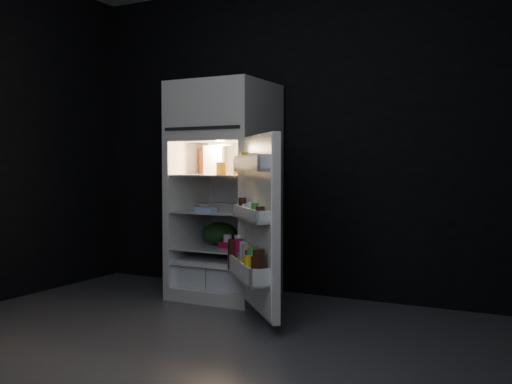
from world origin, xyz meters
The scene contains 17 objects.
floor centered at (0.00, 0.00, 0.00)m, with size 4.00×3.40×0.00m, color #505056.
wall_back centered at (0.00, 1.70, 1.35)m, with size 4.00×0.00×2.70m, color black.
refrigerator centered at (-0.48, 1.32, 0.96)m, with size 0.76×0.71×1.78m.
fridge_door centered at (0.15, 0.66, 0.67)m, with size 0.62×0.66×1.22m.
milk_jug centered at (-0.59, 1.31, 1.15)m, with size 0.15×0.15×0.24m, color white.
mayo_jar centered at (-0.33, 1.32, 1.10)m, with size 0.11×0.11×0.14m, color #1E21A4.
jam_jar centered at (-0.32, 1.26, 1.09)m, with size 0.10×0.10×0.13m, color black.
amber_bottle centered at (-0.75, 1.41, 1.14)m, with size 0.09×0.09×0.22m, color #CB5820.
small_carton centered at (-0.39, 1.12, 1.08)m, with size 0.08×0.06×0.10m, color orange.
egg_carton centered at (-0.41, 1.19, 0.76)m, with size 0.28×0.11×0.07m, color gray.
pie centered at (-0.60, 1.36, 0.75)m, with size 0.28×0.28×0.04m, color tan.
flat_package centered at (-0.52, 1.06, 0.75)m, with size 0.17×0.08×0.04m, color #97B6EA.
wrapped_pkg centered at (-0.33, 1.42, 0.75)m, with size 0.11×0.09×0.05m, color beige.
produce_bag centered at (-0.55, 1.33, 0.52)m, with size 0.31×0.26×0.20m, color #193815.
yogurt_tray centered at (-0.34, 1.22, 0.45)m, with size 0.23×0.12×0.05m, color #A30D36.
small_can_red centered at (-0.37, 1.43, 0.47)m, with size 0.07×0.07×0.09m, color #A30D36.
small_can_silver centered at (-0.29, 1.45, 0.47)m, with size 0.07×0.07×0.09m, color silver.
Camera 1 is at (1.93, -2.80, 1.09)m, focal length 40.00 mm.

